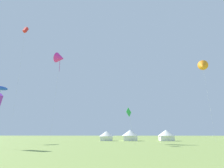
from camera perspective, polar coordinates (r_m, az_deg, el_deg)
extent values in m
ellipsoid|color=blue|center=(57.88, -28.27, -1.00)|extent=(3.10, 3.93, 1.21)
cone|color=#E02DA3|center=(60.85, -14.06, 6.91)|extent=(3.64, 3.47, 3.39)
cylinder|color=#9D2072|center=(60.10, -14.19, 4.82)|extent=(0.09, 0.09, 3.17)
cylinder|color=#B2B2B7|center=(57.62, -15.35, -3.65)|extent=(1.05, 1.12, 22.85)
cube|color=red|center=(75.89, -22.64, 13.56)|extent=(1.49, 1.99, 2.17)
cylinder|color=#B2B2B7|center=(69.53, -24.43, 0.68)|extent=(0.65, 1.50, 35.23)
cube|color=green|center=(40.03, 4.61, -7.70)|extent=(1.01, 1.56, 1.80)
cylinder|color=#B2B2B7|center=(39.60, 5.51, -12.03)|extent=(1.11, 0.55, 6.10)
cone|color=orange|center=(57.54, 23.63, 4.59)|extent=(3.62, 3.86, 3.25)
cylinder|color=#B2B2B7|center=(54.59, 25.09, -4.50)|extent=(0.30, 2.23, 18.80)
cube|color=white|center=(63.65, -1.51, -14.73)|extent=(3.49, 3.49, 1.31)
cone|color=white|center=(63.63, -1.50, -13.46)|extent=(4.36, 4.36, 1.53)
cube|color=white|center=(63.49, 5.04, -14.62)|extent=(3.92, 3.92, 1.47)
cone|color=white|center=(63.47, 5.01, -13.18)|extent=(4.89, 4.89, 1.71)
cube|color=white|center=(64.70, 14.70, -14.22)|extent=(3.91, 3.91, 1.47)
cone|color=white|center=(64.68, 14.62, -12.82)|extent=(4.89, 4.89, 1.71)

